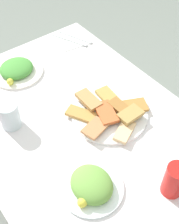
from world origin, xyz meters
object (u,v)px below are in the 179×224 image
(soda_can, at_px, (174,180))
(drinking_glass, at_px, (9,115))
(dining_table, at_px, (77,134))
(pide_platter, at_px, (109,113))
(salad_plate_rice, at_px, (17,70))
(fork, at_px, (75,37))
(spoon, at_px, (69,39))
(salad_plate_greens, at_px, (91,185))
(paper_napkin, at_px, (72,39))

(soda_can, distance_m, drinking_glass, 0.61)
(dining_table, xyz_separation_m, soda_can, (-0.42, -0.06, 0.15))
(pide_platter, distance_m, salad_plate_rice, 0.47)
(dining_table, xyz_separation_m, fork, (0.43, -0.31, 0.10))
(spoon, bearing_deg, salad_plate_greens, 126.47)
(dining_table, bearing_deg, salad_plate_greens, 153.48)
(dining_table, bearing_deg, paper_napkin, -33.72)
(pide_platter, height_order, paper_napkin, pide_platter)
(dining_table, xyz_separation_m, paper_napkin, (0.43, -0.29, 0.09))
(dining_table, distance_m, fork, 0.54)
(pide_platter, distance_m, drinking_glass, 0.37)
(pide_platter, distance_m, paper_napkin, 0.53)
(pide_platter, distance_m, soda_can, 0.37)
(salad_plate_greens, xyz_separation_m, paper_napkin, (0.70, -0.42, -0.02))
(salad_plate_rice, xyz_separation_m, drinking_glass, (-0.25, 0.16, 0.03))
(salad_plate_rice, height_order, spoon, salad_plate_rice)
(salad_plate_rice, distance_m, drinking_glass, 0.30)
(pide_platter, bearing_deg, salad_plate_rice, 20.00)
(salad_plate_rice, bearing_deg, spoon, -79.53)
(soda_can, distance_m, spoon, 0.88)
(fork, bearing_deg, soda_can, 143.20)
(dining_table, distance_m, spoon, 0.52)
(salad_plate_greens, distance_m, soda_can, 0.25)
(pide_platter, bearing_deg, soda_can, 172.18)
(spoon, bearing_deg, drinking_glass, 99.49)
(salad_plate_greens, bearing_deg, paper_napkin, -31.09)
(drinking_glass, relative_size, fork, 0.55)
(drinking_glass, bearing_deg, dining_table, -120.77)
(drinking_glass, xyz_separation_m, fork, (0.31, -0.51, -0.05))
(salad_plate_greens, xyz_separation_m, fork, (0.70, -0.44, -0.02))
(pide_platter, height_order, drinking_glass, drinking_glass)
(pide_platter, distance_m, salad_plate_greens, 0.32)
(salad_plate_rice, distance_m, paper_napkin, 0.34)
(spoon, bearing_deg, paper_napkin, -113.53)
(soda_can, bearing_deg, fork, -16.00)
(fork, bearing_deg, drinking_glass, 100.34)
(salad_plate_greens, bearing_deg, salad_plate_rice, -7.56)
(paper_napkin, xyz_separation_m, spoon, (0.00, 0.02, 0.00))
(soda_can, relative_size, drinking_glass, 1.17)
(salad_plate_greens, bearing_deg, soda_can, -128.39)
(drinking_glass, relative_size, spoon, 0.52)
(soda_can, xyz_separation_m, spoon, (0.86, -0.21, -0.06))
(paper_napkin, bearing_deg, pide_platter, 160.29)
(pide_platter, height_order, spoon, pide_platter)
(soda_can, bearing_deg, salad_plate_rice, 7.87)
(dining_table, height_order, drinking_glass, drinking_glass)
(pide_platter, xyz_separation_m, salad_plate_rice, (0.44, 0.16, 0.00))
(soda_can, height_order, paper_napkin, soda_can)
(pide_platter, xyz_separation_m, salad_plate_greens, (-0.20, 0.24, 0.01))
(salad_plate_greens, bearing_deg, spoon, -30.00)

